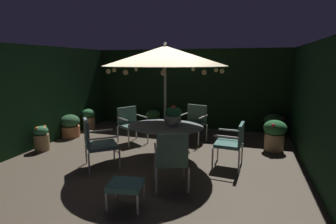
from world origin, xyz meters
TOP-DOWN VIEW (x-y plane):
  - ground_plane at (0.00, 0.00)m, footprint 6.93×6.89m
  - hedge_backdrop_rear at (0.00, 3.30)m, footprint 6.93×0.30m
  - hedge_backdrop_left at (-3.31, 0.00)m, footprint 0.30×6.89m
  - hedge_backdrop_right at (3.31, 0.00)m, footprint 0.30×6.89m
  - patio_dining_table at (0.19, 0.20)m, footprint 1.75×1.44m
  - patio_umbrella at (0.19, 0.20)m, footprint 2.70×2.70m
  - centerpiece_planter at (0.37, 0.24)m, footprint 0.37×0.37m
  - patio_chair_north at (-1.00, -0.78)m, footprint 0.89×0.90m
  - patio_chair_northeast at (0.76, -1.22)m, footprint 0.75×0.77m
  - patio_chair_east at (1.70, 0.08)m, footprint 0.60×0.62m
  - patio_chair_southeast at (0.56, 1.68)m, footprint 0.75×0.70m
  - patio_chair_south at (-1.09, 1.04)m, footprint 0.84×0.85m
  - ottoman_footrest at (0.26, -1.95)m, footprint 0.56×0.51m
  - potted_plant_right_near at (-3.00, 0.97)m, footprint 0.54×0.54m
  - potted_plant_front_corner at (2.63, 1.52)m, footprint 0.55×0.55m
  - potted_plant_right_far at (-2.98, 1.87)m, footprint 0.41×0.41m
  - potted_plant_back_right at (-2.90, -0.25)m, footprint 0.36×0.36m
  - potted_plant_left_near at (-1.06, 2.70)m, footprint 0.49×0.49m
  - potted_plant_back_center at (2.69, 2.68)m, footprint 0.56×0.56m

SIDE VIEW (x-z plane):
  - ground_plane at x=0.00m, z-range -0.02..0.00m
  - potted_plant_back_right at x=-2.90m, z-range 0.01..0.63m
  - potted_plant_left_near at x=-1.06m, z-range 0.01..0.63m
  - ottoman_footrest at x=0.26m, z-range 0.14..0.53m
  - potted_plant_right_near at x=-3.00m, z-range 0.01..0.67m
  - potted_plant_right_far at x=-2.98m, z-range 0.02..0.69m
  - potted_plant_back_center at x=2.69m, z-range 0.04..0.74m
  - potted_plant_front_corner at x=2.63m, z-range 0.04..0.80m
  - patio_chair_south at x=-1.09m, z-range 0.09..1.04m
  - patio_chair_east at x=1.70m, z-range 0.10..1.05m
  - patio_chair_north at x=-1.00m, z-range 0.06..1.10m
  - patio_chair_southeast at x=0.56m, z-range 0.09..1.09m
  - patio_chair_northeast at x=0.76m, z-range 0.08..1.11m
  - patio_dining_table at x=0.19m, z-range 0.27..1.03m
  - centerpiece_planter at x=0.37m, z-range 0.79..1.26m
  - hedge_backdrop_rear at x=0.00m, z-range 0.00..2.59m
  - hedge_backdrop_left at x=-3.31m, z-range 0.00..2.59m
  - hedge_backdrop_right at x=3.31m, z-range 0.00..2.59m
  - patio_umbrella at x=0.19m, z-range 1.00..3.60m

